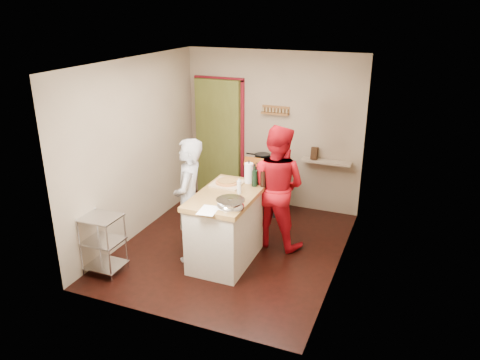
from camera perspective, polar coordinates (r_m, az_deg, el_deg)
name	(u,v)px	position (r m, az deg, el deg)	size (l,w,h in m)	color
floor	(232,247)	(6.78, -0.99, -8.22)	(3.50, 3.50, 0.00)	black
back_wall	(238,136)	(8.11, -0.30, 5.40)	(3.00, 0.44, 2.60)	gray
left_wall	(136,149)	(6.95, -12.54, 3.68)	(0.04, 3.50, 2.60)	gray
right_wall	(344,176)	(5.86, 12.57, 0.44)	(0.04, 3.50, 2.60)	gray
ceiling	(231,61)	(5.96, -1.14, 14.26)	(3.00, 3.50, 0.02)	white
stove	(268,185)	(7.78, 3.41, -0.62)	(0.60, 0.63, 1.00)	black
wire_shelving	(103,241)	(6.26, -16.37, -7.20)	(0.48, 0.40, 0.80)	silver
island	(228,225)	(6.28, -1.52, -5.51)	(0.77, 1.37, 1.27)	beige
person_stripe	(189,200)	(6.23, -6.25, -2.47)	(0.61, 0.40, 1.68)	#A3A4A7
person_red	(276,187)	(6.54, 4.45, -0.83)	(0.86, 0.67, 1.77)	#B40C17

